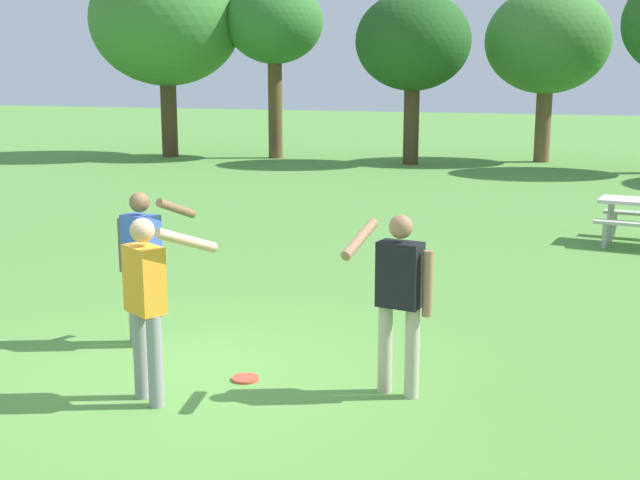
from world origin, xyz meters
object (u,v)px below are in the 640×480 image
at_px(person_bystander, 146,296).
at_px(tree_tall_left, 166,21).
at_px(person_thrower, 143,256).
at_px(tree_broad_center, 274,24).
at_px(tree_slender_mid, 547,42).
at_px(frisbee, 245,379).
at_px(tree_far_right, 413,42).
at_px(person_catcher, 399,291).

relative_size(person_bystander, tree_tall_left, 0.23).
bearing_deg(tree_tall_left, person_thrower, -57.45).
relative_size(person_thrower, tree_tall_left, 0.23).
distance_m(tree_broad_center, tree_slender_mid, 9.23).
bearing_deg(tree_tall_left, frisbee, -55.01).
bearing_deg(tree_far_right, person_bystander, -79.69).
xyz_separation_m(person_catcher, tree_tall_left, (-14.43, 18.36, 3.79)).
xyz_separation_m(tree_tall_left, tree_broad_center, (3.76, 1.01, -0.11)).
bearing_deg(person_bystander, tree_broad_center, 113.17).
bearing_deg(person_catcher, tree_broad_center, 118.83).
distance_m(person_catcher, tree_far_right, 20.24).
height_order(person_catcher, tree_tall_left, tree_tall_left).
bearing_deg(tree_slender_mid, tree_broad_center, -165.81).
relative_size(tree_tall_left, tree_far_right, 1.27).
xyz_separation_m(frisbee, tree_slender_mid, (-0.31, 21.84, 3.97)).
height_order(person_catcher, tree_slender_mid, tree_slender_mid).
bearing_deg(tree_tall_left, tree_broad_center, 15.03).
bearing_deg(frisbee, person_thrower, 160.45).
distance_m(person_catcher, tree_tall_left, 23.66).
bearing_deg(tree_slender_mid, person_bystander, -90.54).
distance_m(person_thrower, tree_slender_mid, 21.56).
distance_m(person_catcher, tree_slender_mid, 21.91).
bearing_deg(frisbee, tree_tall_left, 124.99).
bearing_deg(tree_far_right, tree_slender_mid, 31.90).
height_order(person_catcher, tree_broad_center, tree_broad_center).
bearing_deg(person_thrower, tree_broad_center, 112.15).
bearing_deg(tree_far_right, tree_tall_left, -174.50).
height_order(frisbee, tree_far_right, tree_far_right).
height_order(person_thrower, frisbee, person_thrower).
xyz_separation_m(person_catcher, tree_broad_center, (-10.67, 19.37, 3.68)).
bearing_deg(person_thrower, tree_slender_mid, 86.86).
bearing_deg(tree_far_right, person_thrower, -81.81).
bearing_deg(person_thrower, person_bystander, -53.78).
bearing_deg(tree_broad_center, frisbee, -64.74).
height_order(person_thrower, tree_tall_left, tree_tall_left).
xyz_separation_m(person_thrower, tree_broad_center, (-7.76, 19.06, 3.68)).
bearing_deg(person_catcher, tree_slender_mid, 94.59).
bearing_deg(person_bystander, person_catcher, 26.84).
xyz_separation_m(frisbee, tree_broad_center, (-9.24, 19.58, 4.63)).
xyz_separation_m(person_bystander, tree_far_right, (-3.68, 20.20, 2.96)).
xyz_separation_m(tree_broad_center, tree_slender_mid, (8.93, 2.26, -0.66)).
height_order(person_thrower, person_catcher, same).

